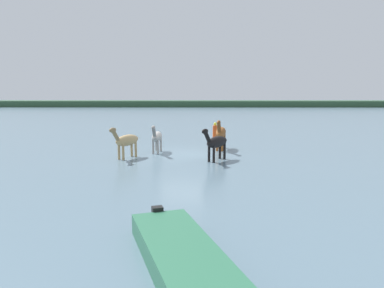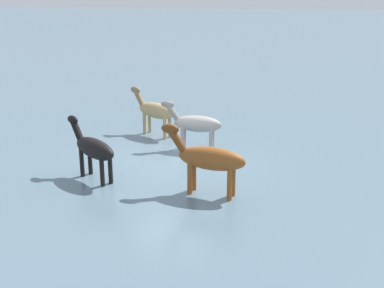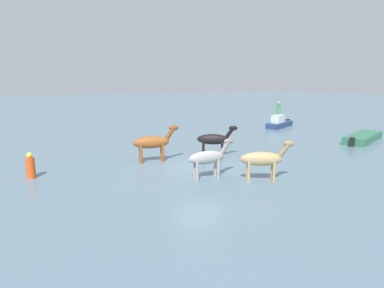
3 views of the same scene
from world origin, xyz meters
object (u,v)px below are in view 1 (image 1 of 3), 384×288
object	(u,v)px
horse_dun_straggler	(216,142)
horse_rear_stallion	(126,141)
boat_motor_center	(186,265)
buoy_channel_marker	(215,131)
horse_gray_outer	(221,133)
horse_mid_herd	(157,137)

from	to	relation	value
horse_dun_straggler	horse_rear_stallion	world-z (taller)	horse_dun_straggler
boat_motor_center	buoy_channel_marker	xyz separation A→B (m)	(1.75, 20.85, 0.34)
buoy_channel_marker	horse_rear_stallion	bearing A→B (deg)	-121.17
horse_gray_outer	horse_rear_stallion	size ratio (longest dim) A/B	1.15
horse_mid_herd	horse_dun_straggler	distance (m)	4.07
boat_motor_center	horse_dun_straggler	bearing A→B (deg)	155.42
horse_mid_herd	horse_gray_outer	size ratio (longest dim) A/B	0.89
horse_gray_outer	horse_mid_herd	bearing A→B (deg)	-63.55
horse_mid_herd	horse_gray_outer	distance (m)	3.90
horse_rear_stallion	boat_motor_center	world-z (taller)	horse_rear_stallion
horse_dun_straggler	horse_rear_stallion	xyz separation A→B (m)	(-4.70, 0.62, -0.00)
horse_rear_stallion	buoy_channel_marker	xyz separation A→B (m)	(5.16, 8.53, -0.45)
horse_dun_straggler	boat_motor_center	size ratio (longest dim) A/B	0.39
horse_gray_outer	boat_motor_center	distance (m)	15.30
horse_gray_outer	horse_rear_stallion	distance (m)	5.92
horse_gray_outer	horse_rear_stallion	world-z (taller)	horse_gray_outer
horse_dun_straggler	boat_motor_center	xyz separation A→B (m)	(-1.29, -11.71, -0.79)
boat_motor_center	buoy_channel_marker	distance (m)	20.93
horse_dun_straggler	buoy_channel_marker	xyz separation A→B (m)	(0.46, 9.15, -0.45)
horse_dun_straggler	buoy_channel_marker	bearing A→B (deg)	-147.70
boat_motor_center	buoy_channel_marker	bearing A→B (deg)	156.92
buoy_channel_marker	horse_dun_straggler	bearing A→B (deg)	-92.86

